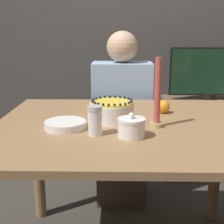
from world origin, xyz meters
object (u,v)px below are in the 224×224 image
Objects in this scene: sugar_bowl at (131,127)px; person_man_blue_shirt at (122,130)px; sugar_shaker at (95,120)px; tv_monitor at (210,73)px; cake at (112,111)px; candle at (157,99)px.

person_man_blue_shirt reaches higher than sugar_bowl.
tv_monitor is (0.83, 1.31, 0.02)m from sugar_shaker.
candle is at bearing -24.59° from cake.
sugar_bowl is at bearing 91.69° from person_man_blue_shirt.
person_man_blue_shirt is at bearing 82.31° from sugar_shaker.
person_man_blue_shirt is at bearing -148.79° from tv_monitor.
sugar_shaker is 0.39× the size of candle.
sugar_shaker is 0.30m from candle.
person_man_blue_shirt is 0.90m from tv_monitor.
sugar_shaker is (-0.14, 0.02, 0.02)m from sugar_bowl.
person_man_blue_shirt reaches higher than sugar_shaker.
sugar_bowl is 0.20m from candle.
tv_monitor is (0.69, 1.33, 0.05)m from sugar_bowl.
tv_monitor reaches higher than cake.
candle is 0.47× the size of tv_monitor.
candle is (0.12, 0.14, 0.09)m from sugar_bowl.
tv_monitor reaches higher than sugar_bowl.
sugar_shaker is at bearing -122.48° from tv_monitor.
person_man_blue_shirt is (-0.15, 0.76, -0.39)m from candle.
cake is at bearing 85.40° from person_man_blue_shirt.
cake is at bearing 72.93° from sugar_shaker.
tv_monitor is (0.71, 0.43, 0.34)m from person_man_blue_shirt.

